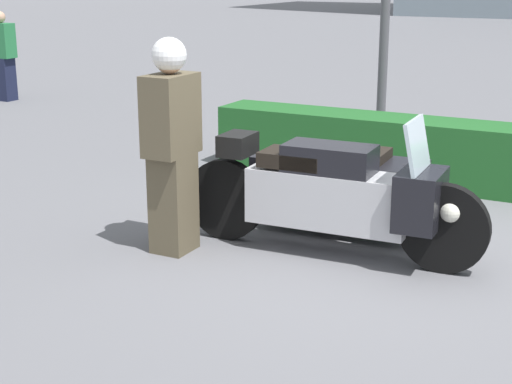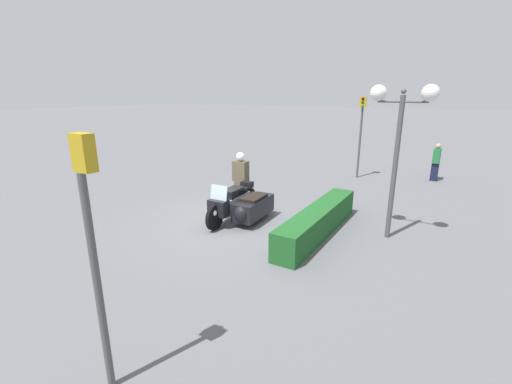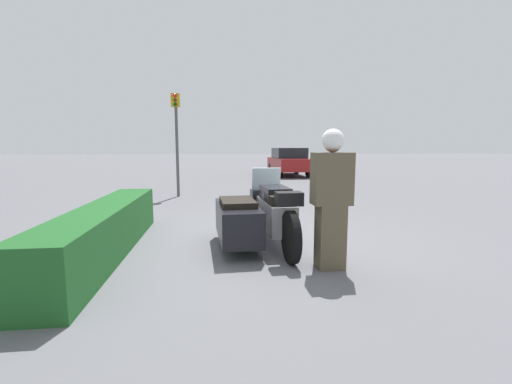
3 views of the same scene
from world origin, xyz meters
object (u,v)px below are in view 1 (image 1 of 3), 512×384
(police_motorcycle, at_px, (346,189))
(hedge_bush_curbside, at_px, (396,149))
(pedestrian_bystander, at_px, (3,56))
(officer_rider, at_px, (172,141))

(police_motorcycle, bearing_deg, hedge_bush_curbside, 93.81)
(police_motorcycle, height_order, pedestrian_bystander, pedestrian_bystander)
(officer_rider, relative_size, pedestrian_bystander, 1.13)
(hedge_bush_curbside, xyz_separation_m, pedestrian_bystander, (-7.83, 2.07, 0.43))
(officer_rider, bearing_deg, hedge_bush_curbside, 72.44)
(police_motorcycle, distance_m, pedestrian_bystander, 9.13)
(hedge_bush_curbside, relative_size, pedestrian_bystander, 2.67)
(police_motorcycle, xyz_separation_m, officer_rider, (-1.18, -0.83, 0.45))
(police_motorcycle, relative_size, pedestrian_bystander, 1.66)
(hedge_bush_curbside, height_order, pedestrian_bystander, pedestrian_bystander)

